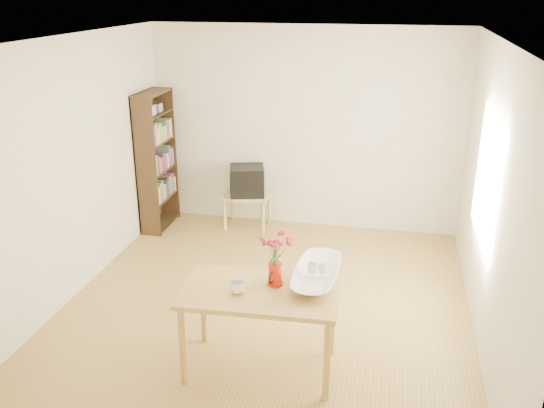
% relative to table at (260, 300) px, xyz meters
% --- Properties ---
extents(room, '(4.50, 4.50, 4.50)m').
position_rel_table_xyz_m(room, '(-0.15, 0.97, 0.65)').
color(room, olive).
rests_on(room, ground).
extents(table, '(1.30, 0.79, 0.75)m').
position_rel_table_xyz_m(table, '(0.00, 0.00, 0.00)').
color(table, '#A97F3A').
rests_on(table, ground).
extents(tv_stand, '(0.60, 0.45, 0.46)m').
position_rel_table_xyz_m(tv_stand, '(-0.88, 2.94, -0.27)').
color(tv_stand, tan).
rests_on(tv_stand, ground).
extents(bookshelf, '(0.28, 0.70, 1.80)m').
position_rel_table_xyz_m(bookshelf, '(-2.03, 2.72, 0.18)').
color(bookshelf, black).
rests_on(bookshelf, ground).
extents(pitcher, '(0.13, 0.21, 0.19)m').
position_rel_table_xyz_m(pitcher, '(0.10, 0.11, 0.18)').
color(pitcher, red).
rests_on(pitcher, table).
extents(flowers, '(0.22, 0.22, 0.31)m').
position_rel_table_xyz_m(flowers, '(0.10, 0.11, 0.43)').
color(flowers, '#C22D43').
rests_on(flowers, pitcher).
extents(mug, '(0.17, 0.17, 0.09)m').
position_rel_table_xyz_m(mug, '(-0.16, -0.08, 0.14)').
color(mug, white).
rests_on(mug, table).
extents(bowl, '(0.56, 0.56, 0.51)m').
position_rel_table_xyz_m(bowl, '(0.41, 0.29, 0.35)').
color(bowl, white).
rests_on(bowl, table).
extents(teacup_a, '(0.11, 0.11, 0.07)m').
position_rel_table_xyz_m(teacup_a, '(0.37, 0.29, 0.30)').
color(teacup_a, white).
rests_on(teacup_a, bowl).
extents(teacup_b, '(0.07, 0.07, 0.06)m').
position_rel_table_xyz_m(teacup_b, '(0.46, 0.31, 0.30)').
color(teacup_b, white).
rests_on(teacup_b, bowl).
extents(television, '(0.52, 0.50, 0.38)m').
position_rel_table_xyz_m(television, '(-0.88, 2.95, -0.00)').
color(television, black).
rests_on(television, tv_stand).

